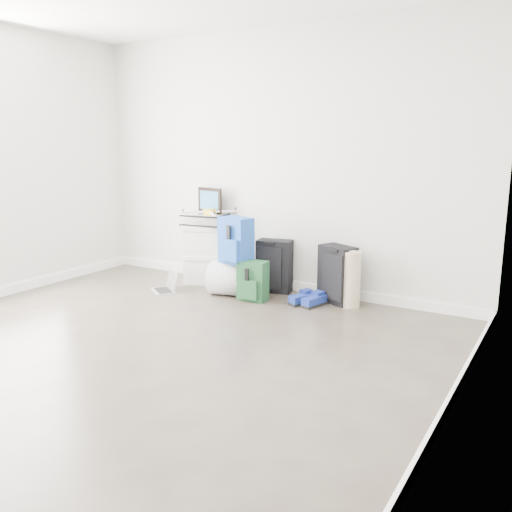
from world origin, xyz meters
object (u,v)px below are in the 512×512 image
Objects in this scene: briefcase at (205,219)px; duffel_bag at (237,279)px; carry_on at (337,274)px; laptop at (167,286)px; large_suitcase at (274,266)px; boxes_stack at (206,254)px.

briefcase reaches higher than duffel_bag.
carry_on reaches higher than laptop.
large_suitcase is 1.17m from laptop.
laptop is (-0.99, -0.58, -0.23)m from large_suitcase.
briefcase is 0.80× the size of duffel_bag.
boxes_stack is at bearing 170.72° from large_suitcase.
briefcase is at bearing 110.73° from laptop.
carry_on is at bearing -14.72° from large_suitcase.
carry_on reaches higher than large_suitcase.
briefcase is 0.80× the size of carry_on.
boxes_stack is 1.78× the size of laptop.
carry_on is (1.58, 0.02, -0.04)m from boxes_stack.
briefcase reaches higher than carry_on.
duffel_bag is at bearing -139.12° from carry_on.
briefcase is 0.86m from duffel_bag.
boxes_stack is 1.18× the size of large_suitcase.
boxes_stack reaches higher than large_suitcase.
laptop is at bearing -174.58° from duffel_bag.
duffel_bag is 1.02× the size of large_suitcase.
briefcase is at bearing 141.59° from duffel_bag.
briefcase reaches higher than large_suitcase.
laptop is at bearing -111.51° from briefcase.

